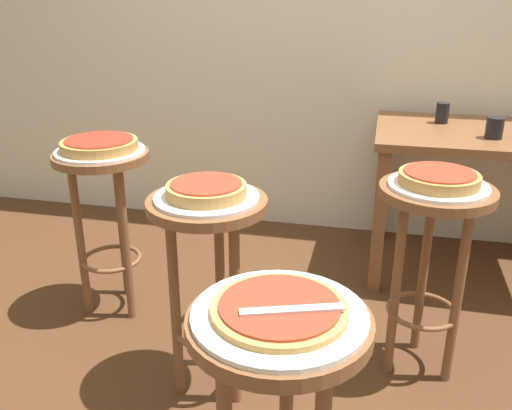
# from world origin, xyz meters

# --- Properties ---
(ground_plane) EXTENTS (6.00, 6.00, 0.00)m
(ground_plane) POSITION_xyz_m (0.00, 0.00, 0.00)
(ground_plane) COLOR #4C2D19
(stool_foreground) EXTENTS (0.41, 0.41, 0.76)m
(stool_foreground) POSITION_xyz_m (0.24, -0.62, 0.56)
(stool_foreground) COLOR brown
(stool_foreground) RESTS_ON ground_plane
(serving_plate_foreground) EXTENTS (0.38, 0.38, 0.01)m
(serving_plate_foreground) POSITION_xyz_m (0.24, -0.62, 0.76)
(serving_plate_foreground) COLOR silver
(serving_plate_foreground) RESTS_ON stool_foreground
(pizza_foreground) EXTENTS (0.30, 0.30, 0.02)m
(pizza_foreground) POSITION_xyz_m (0.24, -0.62, 0.78)
(pizza_foreground) COLOR tan
(pizza_foreground) RESTS_ON serving_plate_foreground
(stool_middle) EXTENTS (0.41, 0.41, 0.76)m
(stool_middle) POSITION_xyz_m (-0.13, 0.02, 0.56)
(stool_middle) COLOR brown
(stool_middle) RESTS_ON ground_plane
(serving_plate_middle) EXTENTS (0.35, 0.35, 0.01)m
(serving_plate_middle) POSITION_xyz_m (-0.13, 0.02, 0.76)
(serving_plate_middle) COLOR silver
(serving_plate_middle) RESTS_ON stool_middle
(pizza_middle) EXTENTS (0.27, 0.27, 0.05)m
(pizza_middle) POSITION_xyz_m (-0.13, 0.02, 0.79)
(pizza_middle) COLOR tan
(pizza_middle) RESTS_ON serving_plate_middle
(stool_leftside) EXTENTS (0.41, 0.41, 0.76)m
(stool_leftside) POSITION_xyz_m (0.63, 0.31, 0.56)
(stool_leftside) COLOR brown
(stool_leftside) RESTS_ON ground_plane
(serving_plate_leftside) EXTENTS (0.35, 0.35, 0.01)m
(serving_plate_leftside) POSITION_xyz_m (0.63, 0.31, 0.76)
(serving_plate_leftside) COLOR silver
(serving_plate_leftside) RESTS_ON stool_leftside
(pizza_leftside) EXTENTS (0.28, 0.28, 0.05)m
(pizza_leftside) POSITION_xyz_m (0.63, 0.31, 0.79)
(pizza_leftside) COLOR #B78442
(pizza_leftside) RESTS_ON serving_plate_leftside
(stool_rear) EXTENTS (0.41, 0.41, 0.76)m
(stool_rear) POSITION_xyz_m (-0.74, 0.45, 0.56)
(stool_rear) COLOR brown
(stool_rear) RESTS_ON ground_plane
(serving_plate_rear) EXTENTS (0.38, 0.38, 0.01)m
(serving_plate_rear) POSITION_xyz_m (-0.74, 0.45, 0.76)
(serving_plate_rear) COLOR silver
(serving_plate_rear) RESTS_ON stool_rear
(pizza_rear) EXTENTS (0.32, 0.32, 0.05)m
(pizza_rear) POSITION_xyz_m (-0.74, 0.45, 0.79)
(pizza_rear) COLOR #B78442
(pizza_rear) RESTS_ON serving_plate_rear
(dining_table) EXTENTS (0.99, 0.72, 0.76)m
(dining_table) POSITION_xyz_m (0.89, 1.19, 0.64)
(dining_table) COLOR brown
(dining_table) RESTS_ON ground_plane
(cup_near_edge) EXTENTS (0.08, 0.08, 0.10)m
(cup_near_edge) POSITION_xyz_m (0.92, 1.05, 0.81)
(cup_near_edge) COLOR black
(cup_near_edge) RESTS_ON dining_table
(cup_far_edge) EXTENTS (0.07, 0.07, 0.10)m
(cup_far_edge) POSITION_xyz_m (0.71, 1.31, 0.81)
(cup_far_edge) COLOR black
(cup_far_edge) RESTS_ON dining_table
(pizza_server_knife) EXTENTS (0.22, 0.09, 0.01)m
(pizza_server_knife) POSITION_xyz_m (0.27, -0.64, 0.79)
(pizza_server_knife) COLOR silver
(pizza_server_knife) RESTS_ON pizza_foreground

